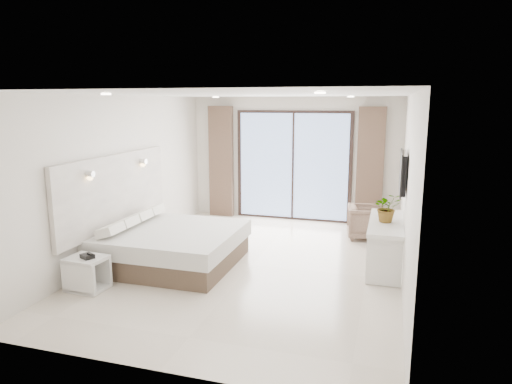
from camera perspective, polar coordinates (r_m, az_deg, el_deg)
ground at (r=7.46m, az=-0.45°, el=-9.09°), size 6.20×6.20×0.00m
room_shell at (r=7.81m, az=-0.32°, el=3.80°), size 4.62×6.22×2.72m
bed at (r=7.54m, az=-10.55°, el=-6.62°), size 2.07×1.97×0.72m
nightstand at (r=6.87m, az=-20.36°, el=-9.52°), size 0.54×0.46×0.47m
phone at (r=6.73m, az=-20.34°, el=-7.54°), size 0.22×0.20×0.06m
console_desk at (r=7.43m, az=15.90°, el=-5.03°), size 0.52×1.65×0.77m
plant at (r=7.29m, az=16.06°, el=-2.25°), size 0.54×0.57×0.36m
armchair at (r=9.03m, az=13.65°, el=-3.47°), size 0.72×0.76×0.70m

